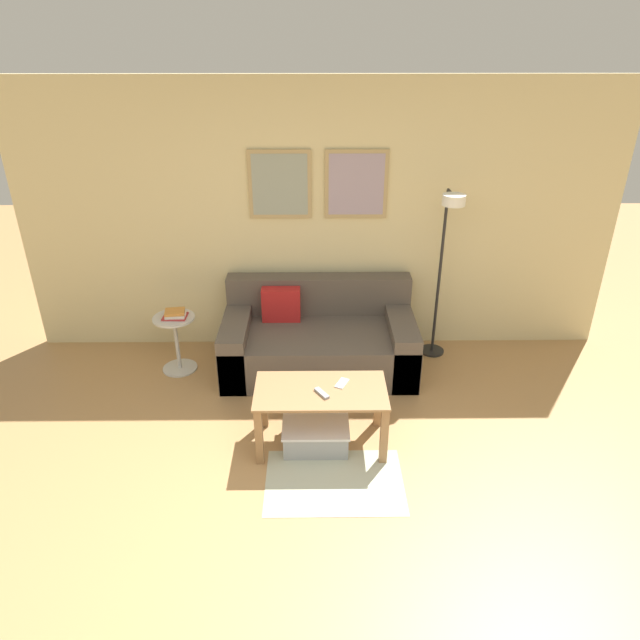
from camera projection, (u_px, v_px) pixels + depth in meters
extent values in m
plane|color=tan|center=(323.00, 572.00, 3.39)|extent=(16.00, 16.00, 0.00)
cube|color=beige|center=(319.00, 221.00, 5.34)|extent=(5.60, 0.06, 2.55)
cube|color=tan|center=(280.00, 185.00, 5.14)|extent=(0.57, 0.02, 0.62)
cube|color=#939E8E|center=(280.00, 185.00, 5.13)|extent=(0.50, 0.01, 0.55)
cube|color=tan|center=(356.00, 184.00, 5.15)|extent=(0.57, 0.02, 0.62)
cube|color=#A393A8|center=(356.00, 185.00, 5.14)|extent=(0.50, 0.01, 0.55)
cube|color=#B2B79E|center=(334.00, 481.00, 4.06)|extent=(0.98, 0.67, 0.01)
cube|color=brown|center=(319.00, 349.00, 5.35)|extent=(1.76, 0.95, 0.41)
cube|color=brown|center=(318.00, 294.00, 5.50)|extent=(1.76, 0.20, 0.37)
cube|color=brown|center=(237.00, 344.00, 5.31)|extent=(0.24, 0.95, 0.53)
cube|color=brown|center=(400.00, 343.00, 5.33)|extent=(0.24, 0.95, 0.53)
cube|color=red|center=(281.00, 304.00, 5.36)|extent=(0.36, 0.14, 0.32)
cube|color=#997047|center=(321.00, 391.00, 4.24)|extent=(0.99, 0.52, 0.02)
cube|color=#997047|center=(259.00, 437.00, 4.14)|extent=(0.06, 0.06, 0.47)
cube|color=#997047|center=(384.00, 436.00, 4.15)|extent=(0.06, 0.06, 0.47)
cube|color=#997047|center=(264.00, 401.00, 4.54)|extent=(0.06, 0.06, 0.47)
cube|color=#997047|center=(378.00, 400.00, 4.55)|extent=(0.06, 0.06, 0.47)
cube|color=#9EA3A8|center=(316.00, 434.00, 4.40)|extent=(0.48, 0.39, 0.18)
cube|color=silver|center=(316.00, 424.00, 4.35)|extent=(0.51, 0.41, 0.02)
cylinder|color=black|center=(432.00, 351.00, 5.70)|extent=(0.24, 0.24, 0.02)
cylinder|color=black|center=(439.00, 275.00, 5.33)|extent=(0.03, 0.03, 1.61)
cylinder|color=black|center=(451.00, 193.00, 4.86)|extent=(0.02, 0.23, 0.02)
cylinder|color=white|center=(454.00, 200.00, 4.77)|extent=(0.20, 0.20, 0.09)
cylinder|color=silver|center=(180.00, 368.00, 5.42)|extent=(0.32, 0.32, 0.01)
cylinder|color=silver|center=(177.00, 344.00, 5.30)|extent=(0.04, 0.04, 0.52)
cylinder|color=silver|center=(174.00, 318.00, 5.17)|extent=(0.38, 0.38, 0.02)
cube|color=#B73333|center=(175.00, 316.00, 5.17)|extent=(0.22, 0.17, 0.01)
cube|color=silver|center=(176.00, 315.00, 5.15)|extent=(0.18, 0.13, 0.03)
cube|color=#D18438|center=(175.00, 312.00, 5.15)|extent=(0.19, 0.17, 0.03)
cube|color=#99999E|center=(322.00, 393.00, 4.17)|extent=(0.11, 0.15, 0.02)
cube|color=silver|center=(342.00, 383.00, 4.30)|extent=(0.12, 0.15, 0.01)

